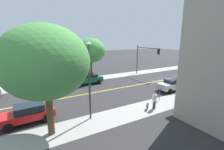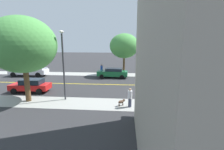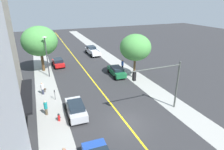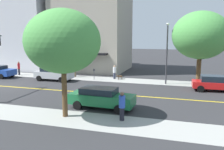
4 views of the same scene
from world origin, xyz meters
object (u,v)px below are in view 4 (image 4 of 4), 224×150
object	(u,v)px
pedestrian_blue_shirt	(122,106)
pedestrian_white_shirt	(114,72)
street_tree_left_near	(63,41)
green_sedan_right_curb	(101,97)
parking_meter	(94,73)
small_dog	(120,76)
red_sedan_left_curb	(215,83)
street_lamp	(167,47)
silver_sedan_left_curb	(54,74)
pedestrian_teal_shirt	(75,70)
fire_hydrant	(59,74)
pedestrian_red_shirt	(19,68)
street_tree_right_corner	(201,35)

from	to	relation	value
pedestrian_blue_shirt	pedestrian_white_shirt	xyz separation A→B (m)	(-13.73, -4.49, -0.08)
street_tree_left_near	green_sedan_right_curb	bearing A→B (deg)	144.43
parking_meter	small_dog	bearing A→B (deg)	111.92
pedestrian_white_shirt	red_sedan_left_curb	bearing A→B (deg)	139.73
street_lamp	silver_sedan_left_curb	xyz separation A→B (m)	(1.71, -12.71, -3.23)
silver_sedan_left_curb	pedestrian_teal_shirt	size ratio (longest dim) A/B	2.60
fire_hydrant	green_sedan_right_curb	distance (m)	14.03
pedestrian_white_shirt	small_dog	distance (m)	0.89
fire_hydrant	pedestrian_teal_shirt	world-z (taller)	pedestrian_teal_shirt
street_lamp	pedestrian_red_shirt	world-z (taller)	street_lamp
fire_hydrant	street_lamp	world-z (taller)	street_lamp
street_tree_left_near	fire_hydrant	bearing A→B (deg)	-149.47
silver_sedan_left_curb	green_sedan_right_curb	xyz separation A→B (m)	(8.63, 8.91, 0.01)
street_tree_left_near	street_lamp	distance (m)	13.87
street_lamp	red_sedan_left_curb	xyz separation A→B (m)	(2.06, 4.70, -3.25)
red_sedan_left_curb	pedestrian_red_shirt	size ratio (longest dim) A/B	2.39
silver_sedan_left_curb	small_dog	world-z (taller)	silver_sedan_left_curb
red_sedan_left_curb	pedestrian_blue_shirt	world-z (taller)	pedestrian_blue_shirt
parking_meter	red_sedan_left_curb	bearing A→B (deg)	80.99
street_tree_left_near	red_sedan_left_curb	xyz separation A→B (m)	(-10.65, 10.19, -4.12)
fire_hydrant	red_sedan_left_curb	distance (m)	17.92
green_sedan_right_curb	pedestrian_blue_shirt	bearing A→B (deg)	-41.60
pedestrian_teal_shirt	red_sedan_left_curb	bearing A→B (deg)	-137.36
street_tree_left_near	red_sedan_left_curb	distance (m)	15.31
red_sedan_left_curb	silver_sedan_left_curb	bearing A→B (deg)	176.23
red_sedan_left_curb	small_dog	xyz separation A→B (m)	(-3.21, -10.19, -0.40)
silver_sedan_left_curb	street_lamp	bearing A→B (deg)	9.49
pedestrian_red_shirt	red_sedan_left_curb	bearing A→B (deg)	-73.39
fire_hydrant	small_dog	size ratio (longest dim) A/B	1.29
street_tree_right_corner	silver_sedan_left_curb	world-z (taller)	street_tree_right_corner
pedestrian_teal_shirt	street_tree_right_corner	bearing A→B (deg)	-127.96
red_sedan_left_curb	pedestrian_blue_shirt	bearing A→B (deg)	-124.51
street_tree_left_near	street_tree_right_corner	xyz separation A→B (m)	(-13.40, 8.82, 0.34)
street_tree_right_corner	pedestrian_teal_shirt	size ratio (longest dim) A/B	4.52
red_sedan_left_curb	green_sedan_right_curb	world-z (taller)	green_sedan_right_curb
parking_meter	small_dog	size ratio (longest dim) A/B	1.96
parking_meter	street_lamp	size ratio (longest dim) A/B	0.20
red_sedan_left_curb	pedestrian_red_shirt	xyz separation A→B (m)	(-2.54, -23.88, 0.18)
street_tree_right_corner	fire_hydrant	distance (m)	17.11
pedestrian_red_shirt	green_sedan_right_curb	bearing A→B (deg)	-102.44
street_tree_left_near	pedestrian_blue_shirt	size ratio (longest dim) A/B	3.81
green_sedan_right_curb	pedestrian_teal_shirt	bearing A→B (deg)	126.08
parking_meter	red_sedan_left_curb	world-z (taller)	red_sedan_left_curb
pedestrian_red_shirt	small_dog	size ratio (longest dim) A/B	2.64
street_tree_right_corner	pedestrian_teal_shirt	xyz separation A→B (m)	(-0.58, -14.74, -4.33)
pedestrian_red_shirt	silver_sedan_left_curb	bearing A→B (deg)	-86.05
street_lamp	small_dog	xyz separation A→B (m)	(-1.15, -5.49, -3.65)
street_tree_right_corner	pedestrian_blue_shirt	bearing A→B (deg)	-21.12
pedestrian_white_shirt	street_tree_right_corner	bearing A→B (deg)	153.10
street_lamp	street_tree_right_corner	bearing A→B (deg)	101.62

